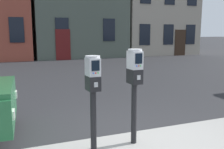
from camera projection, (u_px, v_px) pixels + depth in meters
The scene contains 3 objects.
ground_plane at pixel (130, 145), 4.28m from camera, with size 160.00×160.00×0.00m, color #28282B.
parking_meter_near_kerb at pixel (93, 86), 3.65m from camera, with size 0.23×0.26×1.43m.
parking_meter_twin_adjacent at pixel (135, 79), 3.88m from camera, with size 0.23×0.26×1.51m.
Camera 1 is at (-1.72, -3.64, 1.91)m, focal length 40.19 mm.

